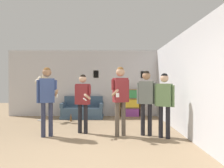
% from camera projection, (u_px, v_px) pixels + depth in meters
% --- Properties ---
extents(ground_plane, '(20.00, 20.00, 0.00)m').
position_uv_depth(ground_plane, '(78.00, 162.00, 3.45)').
color(ground_plane, '#937A5B').
extents(wall_back, '(7.32, 0.08, 2.70)m').
position_uv_depth(wall_back, '(98.00, 83.00, 8.23)').
color(wall_back, silver).
rests_on(wall_back, ground_plane).
extents(wall_right, '(0.06, 7.16, 2.70)m').
position_uv_depth(wall_right, '(177.00, 84.00, 5.81)').
color(wall_right, silver).
rests_on(wall_right, ground_plane).
extents(couch, '(1.60, 0.80, 0.83)m').
position_uv_depth(couch, '(83.00, 111.00, 7.81)').
color(couch, '#3D5670').
rests_on(couch, ground_plane).
extents(bookshelf, '(0.85, 0.30, 1.11)m').
position_uv_depth(bookshelf, '(130.00, 103.00, 8.01)').
color(bookshelf, '#A87F51').
rests_on(bookshelf, ground_plane).
extents(floor_lamp, '(0.43, 0.46, 1.71)m').
position_uv_depth(floor_lamp, '(42.00, 83.00, 7.23)').
color(floor_lamp, '#ADA89E').
rests_on(floor_lamp, ground_plane).
extents(person_player_foreground_left, '(0.59, 0.42, 1.77)m').
position_uv_depth(person_player_foreground_left, '(47.00, 94.00, 5.07)').
color(person_player_foreground_left, '#2D334C').
rests_on(person_player_foreground_left, ground_plane).
extents(person_player_foreground_center, '(0.47, 0.55, 1.60)m').
position_uv_depth(person_player_foreground_center, '(83.00, 97.00, 5.43)').
color(person_player_foreground_center, black).
rests_on(person_player_foreground_center, ground_plane).
extents(person_watcher_holding_cup, '(0.46, 0.55, 1.79)m').
position_uv_depth(person_watcher_holding_cup, '(121.00, 93.00, 5.12)').
color(person_watcher_holding_cup, brown).
rests_on(person_watcher_holding_cup, ground_plane).
extents(person_spectator_near_bookshelf, '(0.48, 0.31, 1.68)m').
position_uv_depth(person_spectator_near_bookshelf, '(147.00, 96.00, 5.18)').
color(person_spectator_near_bookshelf, black).
rests_on(person_spectator_near_bookshelf, ground_plane).
extents(person_spectator_far_right, '(0.43, 0.36, 1.61)m').
position_uv_depth(person_spectator_far_right, '(165.00, 99.00, 4.94)').
color(person_spectator_far_right, black).
rests_on(person_spectator_far_right, ground_plane).
extents(bottle_on_floor, '(0.07, 0.07, 0.25)m').
position_uv_depth(bottle_on_floor, '(71.00, 119.00, 7.09)').
color(bottle_on_floor, brown).
rests_on(bottle_on_floor, ground_plane).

